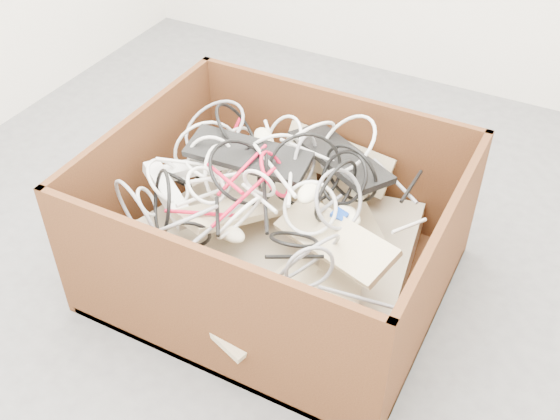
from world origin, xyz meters
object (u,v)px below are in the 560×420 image
at_px(power_strip_left, 196,167).
at_px(power_strip_right, 168,194).
at_px(cardboard_box, 273,248).
at_px(vga_plug, 339,215).

distance_m(power_strip_left, power_strip_right, 0.14).
bearing_deg(cardboard_box, power_strip_left, 178.33).
height_order(cardboard_box, power_strip_left, cardboard_box).
relative_size(cardboard_box, power_strip_left, 3.97).
relative_size(power_strip_left, power_strip_right, 0.95).
bearing_deg(power_strip_right, power_strip_left, 111.19).
height_order(cardboard_box, vga_plug, cardboard_box).
xyz_separation_m(cardboard_box, power_strip_left, (-0.30, 0.01, 0.24)).
distance_m(cardboard_box, power_strip_right, 0.40).
height_order(cardboard_box, power_strip_right, cardboard_box).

